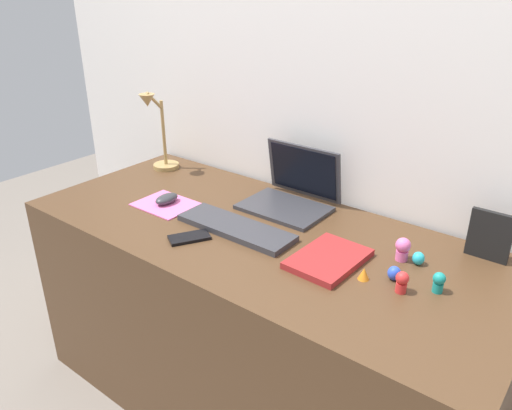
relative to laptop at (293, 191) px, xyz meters
name	(u,v)px	position (x,y,z in m)	size (l,w,h in m)	color
ground_plane	(258,399)	(0.03, -0.24, -0.79)	(6.00, 6.00, 0.00)	slate
back_wall	(321,186)	(0.03, 0.16, -0.03)	(2.83, 0.05, 1.54)	silver
desk	(258,322)	(0.03, -0.24, -0.42)	(1.63, 0.71, 0.74)	#4C331E
laptop	(293,191)	(0.00, 0.00, 0.00)	(0.30, 0.25, 0.21)	#333338
keyboard	(236,228)	(-0.03, -0.28, -0.04)	(0.41, 0.13, 0.02)	#333338
mousepad	(166,204)	(-0.36, -0.28, -0.05)	(0.21, 0.17, 0.00)	pink
mouse	(167,199)	(-0.37, -0.28, -0.03)	(0.06, 0.10, 0.03)	#333338
cell_phone	(189,237)	(-0.11, -0.42, -0.05)	(0.06, 0.13, 0.01)	black
desk_lamp	(158,134)	(-0.65, -0.05, 0.10)	(0.11, 0.16, 0.34)	#A5844C
notebook_pad	(328,259)	(0.31, -0.27, -0.04)	(0.17, 0.24, 0.02)	maroon
picture_frame	(490,236)	(0.66, 0.03, 0.02)	(0.12, 0.02, 0.15)	black
toy_figurine_orange	(364,274)	(0.43, -0.29, -0.04)	(0.03, 0.03, 0.04)	orange
toy_figurine_cyan	(418,258)	(0.52, -0.12, -0.03)	(0.03, 0.03, 0.04)	#28B7CC
toy_figurine_pink	(403,248)	(0.47, -0.13, -0.02)	(0.04, 0.04, 0.07)	pink
toy_figurine_blue	(394,274)	(0.49, -0.24, -0.03)	(0.04, 0.04, 0.04)	blue
toy_figurine_teal	(439,282)	(0.61, -0.22, -0.02)	(0.03, 0.03, 0.06)	teal
toy_figurine_red	(402,281)	(0.53, -0.28, -0.02)	(0.04, 0.04, 0.06)	red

